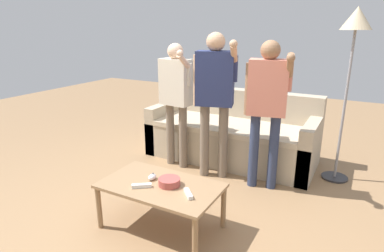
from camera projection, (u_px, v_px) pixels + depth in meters
ground_plane at (163, 215)px, 2.93m from camera, size 12.00×12.00×0.00m
couch at (232, 135)px, 4.14m from camera, size 2.07×0.86×0.84m
coffee_table at (161, 189)px, 2.66m from camera, size 0.97×0.57×0.40m
snack_bowl at (169, 182)px, 2.62m from camera, size 0.18×0.18×0.06m
game_remote_nunchuk at (152, 177)px, 2.72m from camera, size 0.06×0.09×0.05m
floor_lamp at (355, 36)px, 3.19m from camera, size 0.30×0.30×1.82m
player_left at (176, 91)px, 3.73m from camera, size 0.43×0.33×1.46m
player_center at (215, 90)px, 3.42m from camera, size 0.50×0.31×1.58m
player_right at (267, 99)px, 3.18m from camera, size 0.48×0.34×1.51m
game_remote_wand_near at (142, 186)px, 2.59m from camera, size 0.15×0.12×0.03m
game_remote_wand_far at (188, 194)px, 2.46m from camera, size 0.13×0.13×0.03m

